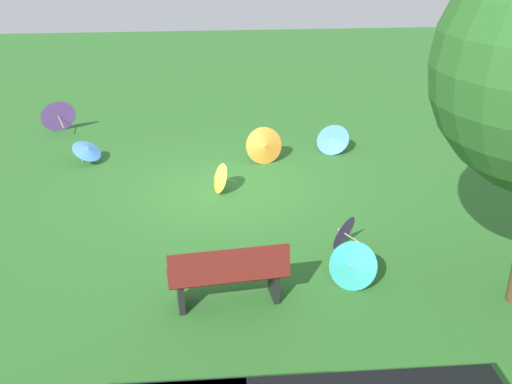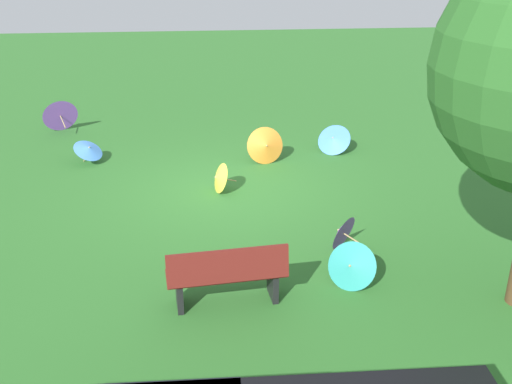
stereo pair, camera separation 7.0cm
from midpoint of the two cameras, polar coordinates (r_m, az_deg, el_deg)
name	(u,v)px [view 1 (the left image)]	position (r m, az deg, el deg)	size (l,w,h in m)	color
ground	(229,190)	(11.74, -2.74, 0.23)	(40.00, 40.00, 0.00)	#2D6B28
park_bench	(228,275)	(8.05, -2.88, -7.86)	(1.64, 0.64, 0.90)	maroon
parasol_blue_0	(332,139)	(13.72, 7.10, 5.04)	(0.95, 0.90, 0.65)	tan
parasol_purple_1	(58,115)	(15.84, -18.42, 6.97)	(0.96, 0.88, 0.86)	tan
parasol_teal_1	(352,266)	(8.61, 8.85, -6.92)	(0.83, 0.79, 0.66)	tan
parasol_blue_1	(87,150)	(13.43, -15.86, 3.90)	(0.85, 0.85, 0.53)	tan
parasol_purple_2	(341,231)	(9.58, 7.90, -3.73)	(0.59, 0.61, 0.59)	tan
parasol_orange_0	(265,146)	(12.92, 0.69, 4.42)	(0.86, 0.81, 0.81)	tan
parasol_yellow_2	(218,178)	(11.53, -3.84, 1.35)	(0.58, 0.65, 0.59)	tan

